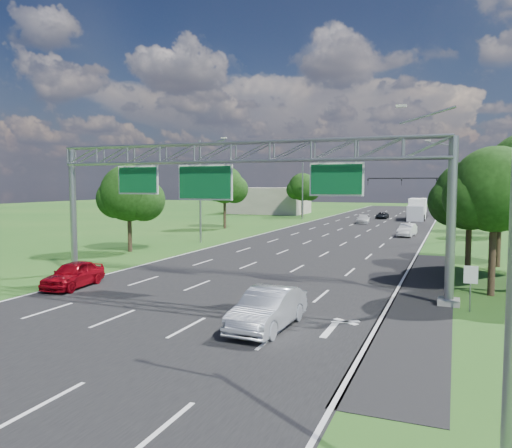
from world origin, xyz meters
The scene contains 22 objects.
ground centered at (0.00, 30.00, 0.00)m, with size 220.00×220.00×0.00m, color #1E5118.
road centered at (0.00, 30.00, 0.00)m, with size 18.00×180.00×0.02m, color black.
road_flare centered at (10.20, 14.00, 0.00)m, with size 3.00×30.00×0.02m, color black.
sign_gantry centered at (0.33, 12.00, 6.89)m, with size 23.50×1.00×9.56m.
regulatory_sign centered at (12.40, 10.98, 1.51)m, with size 0.60×0.08×2.10m.
traffic_signal centered at (7.48, 65.00, 5.17)m, with size 12.21×0.24×7.00m.
streetlight_l_near centered at (-11.30, 30.00, 5.58)m, with size 2.97×0.22×10.16m.
streetlight_l_far centered at (-11.30, 65.00, 5.58)m, with size 2.97×0.22×10.16m.
streetlight_r_mid centered at (11.30, 40.00, 5.58)m, with size 2.97×0.22×10.16m.
streetlight_r_near centered at (12.30, -5.00, 5.58)m, with size 2.97×0.22×10.16m.
tree_verge_la centered at (-13.92, 22.04, 4.76)m, with size 5.76×4.80×7.40m.
tree_verge_lb centered at (-15.92, 45.04, 5.41)m, with size 5.76×4.80×8.06m.
tree_verge_lc centered at (-12.92, 70.04, 4.98)m, with size 5.76×4.80×7.62m.
tree_verge_rd centered at (16.08, 48.04, 5.63)m, with size 5.76×4.80×8.28m.
tree_verge_re centered at (14.08, 78.04, 5.20)m, with size 5.76×4.80×7.84m.
building_left centered at (-22.00, 78.00, 2.50)m, with size 14.00×10.00×5.00m, color gray.
red_coupe centered at (-8.00, 8.54, 0.73)m, with size 1.73×4.31×1.47m, color #960612.
silver_sedan centered at (4.84, 5.15, 0.80)m, with size 1.70×4.87×1.61m, color silver.
car_queue_a centered at (-0.79, 59.84, 0.62)m, with size 1.73×4.26×1.24m, color silver.
car_queue_b centered at (0.46, 70.92, 0.54)m, with size 1.78×3.85×1.07m, color black.
car_queue_d centered at (6.80, 43.63, 0.69)m, with size 1.47×4.21×1.39m, color silver.
box_truck centered at (5.98, 70.59, 1.63)m, with size 2.75×8.99×3.39m.
Camera 1 is at (11.66, -13.15, 5.78)m, focal length 35.00 mm.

